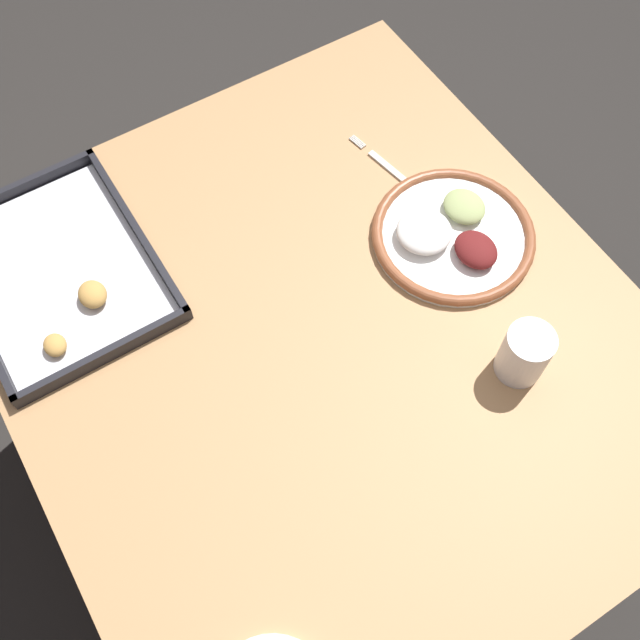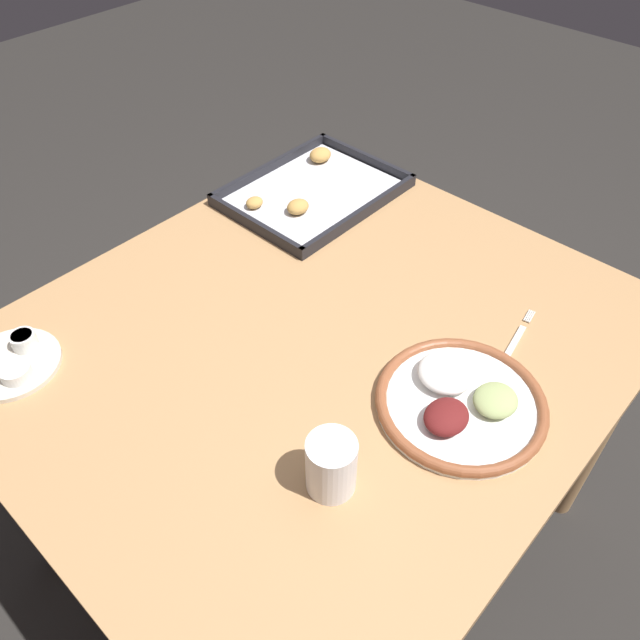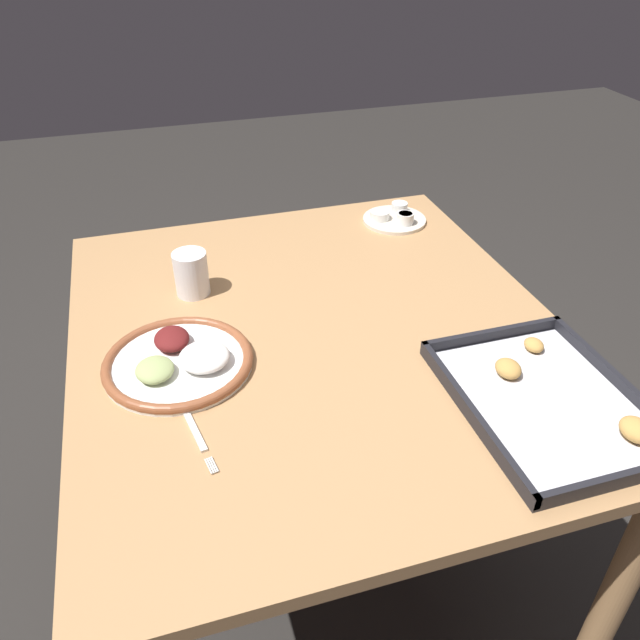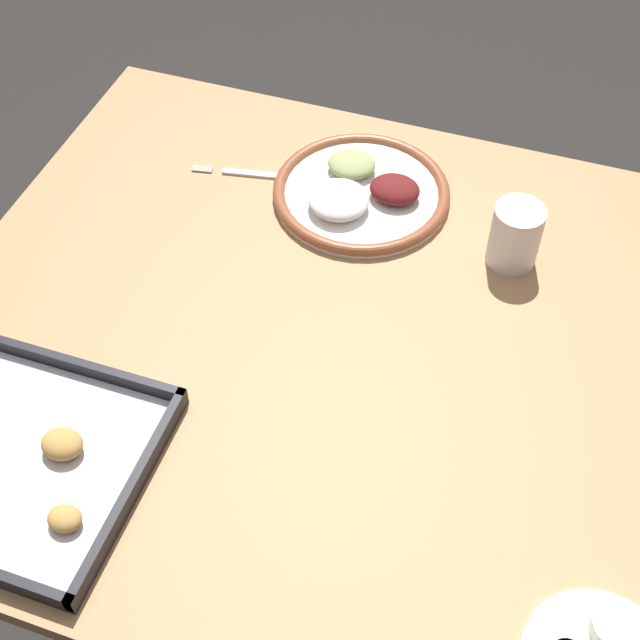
{
  "view_description": "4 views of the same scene",
  "coord_description": "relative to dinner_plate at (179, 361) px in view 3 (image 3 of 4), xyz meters",
  "views": [
    {
      "loc": [
        -0.48,
        0.31,
        1.89
      ],
      "look_at": [
        0.01,
        0.0,
        0.81
      ],
      "focal_mm": 42.0,
      "sensor_mm": 36.0,
      "label": 1
    },
    {
      "loc": [
        -0.6,
        -0.57,
        1.63
      ],
      "look_at": [
        0.01,
        0.0,
        0.81
      ],
      "focal_mm": 35.0,
      "sensor_mm": 36.0,
      "label": 2
    },
    {
      "loc": [
        1.03,
        -0.31,
        1.55
      ],
      "look_at": [
        0.01,
        0.0,
        0.81
      ],
      "focal_mm": 35.0,
      "sensor_mm": 36.0,
      "label": 3
    },
    {
      "loc": [
        -0.25,
        0.77,
        1.78
      ],
      "look_at": [
        0.01,
        0.0,
        0.81
      ],
      "focal_mm": 50.0,
      "sensor_mm": 36.0,
      "label": 4
    }
  ],
  "objects": [
    {
      "name": "baking_tray",
      "position": [
        0.3,
        0.63,
        -0.0
      ],
      "size": [
        0.41,
        0.31,
        0.04
      ],
      "color": "black",
      "rests_on": "dining_table"
    },
    {
      "name": "dining_table",
      "position": [
        -0.04,
        0.3,
        -0.12
      ],
      "size": [
        1.16,
        1.02,
        0.78
      ],
      "color": "#AD7F51",
      "rests_on": "ground_plane"
    },
    {
      "name": "saucer_plate",
      "position": [
        -0.48,
        0.65,
        -0.0
      ],
      "size": [
        0.18,
        0.18,
        0.04
      ],
      "color": "beige",
      "rests_on": "dining_table"
    },
    {
      "name": "fork",
      "position": [
        0.18,
        0.0,
        -0.01
      ],
      "size": [
        0.21,
        0.05,
        0.0
      ],
      "rotation": [
        0.0,
        0.0,
        0.18
      ],
      "color": "silver",
      "rests_on": "dining_table"
    },
    {
      "name": "drinking_cup",
      "position": [
        -0.26,
        0.06,
        0.04
      ],
      "size": [
        0.08,
        0.08,
        0.1
      ],
      "color": "white",
      "rests_on": "dining_table"
    },
    {
      "name": "ground_plane",
      "position": [
        -0.04,
        0.3,
        -0.79
      ],
      "size": [
        8.0,
        8.0,
        0.0
      ],
      "primitive_type": "plane",
      "color": "#282623"
    },
    {
      "name": "dinner_plate",
      "position": [
        0.0,
        0.0,
        0.0
      ],
      "size": [
        0.29,
        0.29,
        0.05
      ],
      "color": "white",
      "rests_on": "dining_table"
    }
  ]
}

